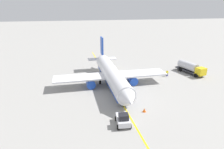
{
  "coord_description": "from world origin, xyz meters",
  "views": [
    {
      "loc": [
        45.32,
        -8.72,
        19.2
      ],
      "look_at": [
        0.0,
        0.0,
        3.0
      ],
      "focal_mm": 32.79,
      "sensor_mm": 36.0,
      "label": 1
    }
  ],
  "objects": [
    {
      "name": "taxi_line_marking",
      "position": [
        0.0,
        0.0,
        0.01
      ],
      "size": [
        74.61,
        2.5,
        0.01
      ],
      "primitive_type": "cube",
      "rotation": [
        0.0,
        0.0,
        0.03
      ],
      "color": "yellow",
      "rests_on": "ground"
    },
    {
      "name": "airplane",
      "position": [
        -0.48,
        -0.01,
        2.72
      ],
      "size": [
        32.33,
        27.76,
        9.8
      ],
      "color": "white",
      "rests_on": "ground"
    },
    {
      "name": "fuel_tanker",
      "position": [
        -5.23,
        23.94,
        1.71
      ],
      "size": [
        9.86,
        4.84,
        3.15
      ],
      "color": "#2D2D33",
      "rests_on": "ground"
    },
    {
      "name": "pushback_tug",
      "position": [
        16.81,
        -1.37,
        1.01
      ],
      "size": [
        3.75,
        2.57,
        2.2
      ],
      "color": "silver",
      "rests_on": "ground"
    },
    {
      "name": "refueling_worker",
      "position": [
        -4.27,
        16.36,
        0.82
      ],
      "size": [
        0.62,
        0.53,
        1.71
      ],
      "color": "navy",
      "rests_on": "ground"
    },
    {
      "name": "ground_plane",
      "position": [
        0.0,
        0.0,
        0.0
      ],
      "size": [
        400.0,
        400.0,
        0.0
      ],
      "primitive_type": "plane",
      "color": "#9E9B96"
    },
    {
      "name": "safety_cone_nose",
      "position": [
        13.41,
        3.55,
        0.36
      ],
      "size": [
        0.65,
        0.65,
        0.72
      ],
      "primitive_type": "cone",
      "color": "#F2590F",
      "rests_on": "ground"
    }
  ]
}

